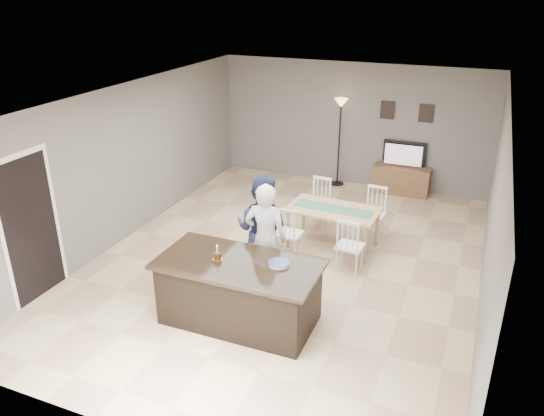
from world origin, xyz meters
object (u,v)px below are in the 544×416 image
at_px(television, 404,154).
at_px(plate_stack, 279,264).
at_px(birthday_cake, 217,256).
at_px(kitchen_island, 239,292).
at_px(dining_table, 333,215).
at_px(woman, 266,239).
at_px(floor_lamp, 340,119).
at_px(tv_console, 401,180).
at_px(man, 262,229).

xyz_separation_m(television, plate_stack, (-0.69, -5.50, 0.06)).
bearing_deg(birthday_cake, television, 75.25).
distance_m(kitchen_island, dining_table, 2.65).
distance_m(birthday_cake, dining_table, 2.77).
xyz_separation_m(kitchen_island, birthday_cake, (-0.29, -0.03, 0.50)).
relative_size(woman, dining_table, 0.95).
distance_m(television, plate_stack, 5.55).
height_order(plate_stack, floor_lamp, floor_lamp).
distance_m(birthday_cake, plate_stack, 0.82).
bearing_deg(dining_table, birthday_cake, -104.43).
bearing_deg(tv_console, man, -106.95).
xyz_separation_m(man, birthday_cake, (-0.14, -1.15, 0.10)).
xyz_separation_m(man, dining_table, (0.70, 1.46, -0.26)).
distance_m(woman, floor_lamp, 4.78).
height_order(television, dining_table, television).
xyz_separation_m(dining_table, floor_lamp, (-0.76, 3.00, 0.92)).
height_order(tv_console, plate_stack, plate_stack).
xyz_separation_m(kitchen_island, woman, (0.02, 0.86, 0.39)).
bearing_deg(man, television, -106.21).
relative_size(television, plate_stack, 3.35).
bearing_deg(television, dining_table, 77.82).
height_order(woman, floor_lamp, floor_lamp).
xyz_separation_m(television, woman, (-1.18, -4.78, -0.01)).
height_order(kitchen_island, floor_lamp, floor_lamp).
distance_m(plate_stack, floor_lamp, 5.53).
distance_m(woman, plate_stack, 0.88).
bearing_deg(floor_lamp, tv_console, -0.81).
relative_size(woman, floor_lamp, 0.87).
height_order(television, birthday_cake, television).
distance_m(kitchen_island, birthday_cake, 0.58).
bearing_deg(kitchen_island, television, 77.99).
bearing_deg(plate_stack, dining_table, 89.32).
bearing_deg(kitchen_island, tv_console, 77.84).
xyz_separation_m(kitchen_island, television, (1.20, 5.64, 0.41)).
bearing_deg(woman, tv_console, -111.61).
xyz_separation_m(tv_console, plate_stack, (-0.69, -5.43, 0.62)).
bearing_deg(dining_table, television, 81.05).
height_order(tv_console, man, man).
distance_m(television, floor_lamp, 1.56).
distance_m(man, floor_lamp, 4.52).
distance_m(television, dining_table, 3.14).
height_order(television, floor_lamp, floor_lamp).
relative_size(kitchen_island, television, 2.35).
relative_size(dining_table, floor_lamp, 0.92).
relative_size(kitchen_island, woman, 1.27).
xyz_separation_m(man, plate_stack, (0.67, -0.99, 0.07)).
xyz_separation_m(woman, birthday_cake, (-0.31, -0.89, 0.10)).
distance_m(man, dining_table, 1.64).
height_order(man, birthday_cake, man).
distance_m(tv_console, television, 0.57).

